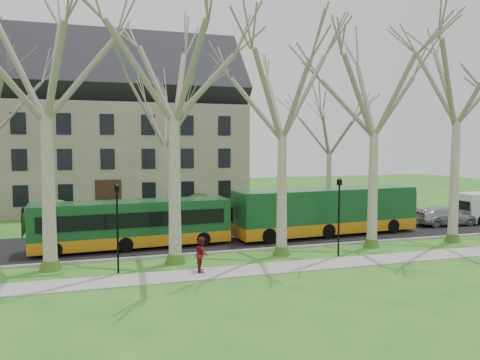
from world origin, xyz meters
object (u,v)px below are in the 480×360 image
bus_follow (327,211)px  pedestrian_b (202,254)px  sedan (445,216)px  bus_lead (133,223)px

bus_follow → pedestrian_b: (-10.25, -6.70, -0.79)m
sedan → pedestrian_b: 22.06m
bus_lead → sedan: 23.62m
sedan → pedestrian_b: size_ratio=2.95×
bus_follow → pedestrian_b: 12.27m
sedan → bus_follow: bearing=96.8°
bus_lead → bus_follow: size_ratio=0.88×
bus_follow → pedestrian_b: bearing=-151.4°
bus_lead → bus_follow: bus_follow is taller
bus_follow → sedan: size_ratio=2.62×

